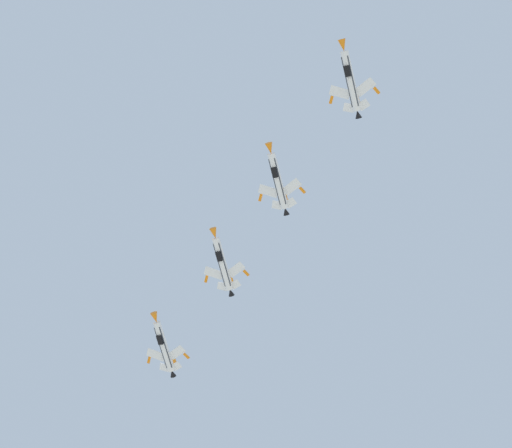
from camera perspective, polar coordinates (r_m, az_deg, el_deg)
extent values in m
cylinder|color=white|center=(153.87, 7.13, 10.61)|extent=(8.83, 10.43, 1.70)
cube|color=#383D47|center=(153.42, 7.09, 10.58)|extent=(7.47, 8.80, 0.89)
cone|color=orange|center=(153.26, 6.54, 13.20)|extent=(2.72, 2.85, 1.56)
cone|color=black|center=(154.75, 7.67, 8.18)|extent=(2.06, 2.10, 1.36)
ellipsoid|color=#192333|center=(154.22, 6.97, 11.60)|extent=(3.11, 3.38, 1.42)
cube|color=black|center=(152.87, 6.88, 11.35)|extent=(2.41, 2.55, 1.18)
cube|color=white|center=(153.33, 8.20, 10.15)|extent=(3.33, 4.42, 1.68)
cube|color=orange|center=(152.97, 9.05, 9.88)|extent=(1.71, 1.19, 0.42)
cube|color=white|center=(154.68, 6.33, 9.81)|extent=(4.28, 2.61, 1.68)
cube|color=orange|center=(155.41, 5.68, 9.27)|extent=(0.89, 1.68, 0.42)
cube|color=white|center=(154.12, 8.09, 8.87)|extent=(2.52, 2.68, 0.93)
cube|color=white|center=(154.91, 7.00, 8.67)|extent=(2.51, 2.24, 0.93)
cube|color=orange|center=(156.20, 7.67, 9.00)|extent=(2.49, 2.72, 2.50)
cylinder|color=white|center=(159.38, 1.67, 3.25)|extent=(8.83, 10.43, 1.70)
cube|color=#383D47|center=(158.95, 1.63, 3.20)|extent=(7.47, 8.81, 0.80)
cone|color=orange|center=(158.03, 1.05, 5.70)|extent=(2.72, 2.85, 1.56)
cone|color=black|center=(160.94, 2.25, 0.97)|extent=(2.06, 2.10, 1.36)
ellipsoid|color=#192333|center=(159.44, 1.50, 4.21)|extent=(3.07, 3.35, 1.37)
cube|color=black|center=(158.19, 1.41, 3.91)|extent=(2.39, 2.53, 1.12)
cube|color=white|center=(158.90, 2.70, 2.81)|extent=(3.36, 4.50, 1.41)
cube|color=orange|center=(158.55, 3.51, 2.55)|extent=(1.71, 1.19, 0.39)
cube|color=white|center=(160.49, 0.94, 2.50)|extent=(4.36, 2.62, 1.41)
cube|color=orange|center=(161.42, 0.34, 2.00)|extent=(0.89, 1.68, 0.39)
cube|color=white|center=(160.08, 2.62, 1.61)|extent=(2.54, 2.71, 0.79)
cube|color=white|center=(161.00, 1.60, 1.43)|extent=(2.55, 2.25, 0.79)
cube|color=orange|center=(162.13, 2.24, 1.81)|extent=(2.36, 2.62, 2.55)
cylinder|color=white|center=(165.07, -2.51, -3.02)|extent=(8.83, 10.43, 1.70)
cube|color=#383D47|center=(164.65, -2.56, -3.08)|extent=(7.47, 8.81, 0.76)
cone|color=orange|center=(163.10, -3.16, -0.71)|extent=(2.72, 2.85, 1.56)
cone|color=black|center=(167.18, -1.91, -5.15)|extent=(2.06, 2.10, 1.36)
ellipsoid|color=#192333|center=(164.87, -2.69, -2.09)|extent=(3.05, 3.34, 1.35)
cube|color=black|center=(163.73, -2.79, -2.42)|extent=(2.37, 2.52, 1.10)
cube|color=white|center=(164.58, -1.53, -3.45)|extent=(3.37, 4.53, 1.28)
cube|color=orange|center=(164.21, -0.75, -3.70)|extent=(1.70, 1.19, 0.38)
cube|color=white|center=(166.46, -3.20, -3.70)|extent=(4.39, 2.63, 1.28)
cube|color=orange|center=(167.60, -3.76, -4.15)|extent=(0.89, 1.68, 0.38)
cube|color=white|center=(166.10, -1.57, -4.56)|extent=(2.54, 2.72, 0.72)
cube|color=white|center=(167.19, -2.54, -4.70)|extent=(2.56, 2.25, 0.72)
cube|color=orange|center=(168.13, -1.91, -4.30)|extent=(2.30, 2.57, 2.56)
cylinder|color=white|center=(172.73, -6.92, -9.13)|extent=(8.83, 10.43, 1.70)
cube|color=#383D47|center=(172.36, -6.98, -9.20)|extent=(7.47, 8.81, 0.79)
cone|color=orange|center=(170.21, -7.59, -7.00)|extent=(2.72, 2.85, 1.56)
cone|color=black|center=(175.34, -6.30, -11.09)|extent=(2.06, 2.10, 1.36)
ellipsoid|color=#192333|center=(172.29, -7.09, -8.26)|extent=(3.06, 3.35, 1.36)
cube|color=black|center=(171.29, -7.23, -8.61)|extent=(2.38, 2.52, 1.11)
cube|color=white|center=(172.12, -5.99, -9.58)|extent=(3.36, 4.51, 1.36)
cube|color=orange|center=(171.63, -5.26, -9.85)|extent=(1.71, 1.19, 0.39)
cube|color=white|center=(174.52, -7.54, -9.71)|extent=(4.37, 2.62, 1.36)
cube|color=orange|center=(175.94, -8.05, -10.09)|extent=(0.89, 1.68, 0.39)
cube|color=white|center=(174.00, -6.00, -10.58)|extent=(2.54, 2.71, 0.77)
cube|color=white|center=(175.39, -6.90, -10.65)|extent=(2.55, 2.25, 0.77)
cube|color=orange|center=(176.02, -6.26, -10.25)|extent=(2.34, 2.60, 2.55)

